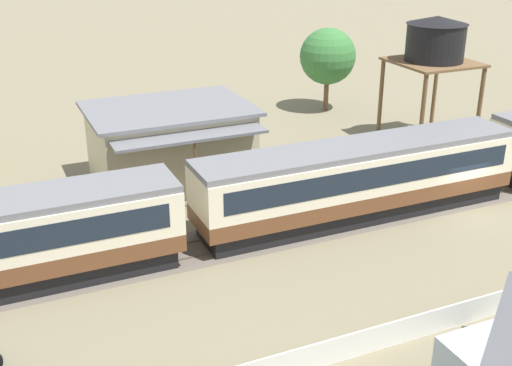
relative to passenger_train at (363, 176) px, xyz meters
The scene contains 6 objects.
ground_plane 6.16m from the passenger_train, 18.07° to the right, with size 600.00×600.00×0.00m, color #7A7056.
passenger_train is the anchor object (origin of this frame).
railway_track 7.67m from the passenger_train, ahead, with size 101.84×3.60×0.04m.
station_building 11.48m from the passenger_train, 131.46° to the left, with size 9.21×8.10×4.48m.
water_tower 13.98m from the passenger_train, 38.22° to the left, with size 5.10×5.10×8.53m.
yard_tree_0 19.72m from the passenger_train, 65.82° to the left, with size 4.37×4.37×6.50m.
Camera 1 is at (-22.71, -23.66, 14.52)m, focal length 45.00 mm.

